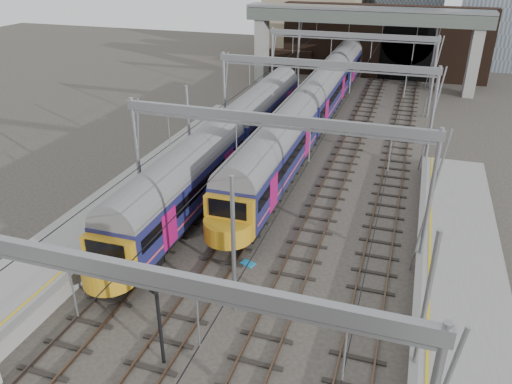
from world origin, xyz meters
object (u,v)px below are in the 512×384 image
(train_second, at_px, (229,141))
(signal_near_left, at_px, (132,224))
(signal_near_centre, at_px, (157,308))
(train_main, at_px, (336,75))

(train_second, distance_m, signal_near_left, 13.94)
(train_second, bearing_deg, signal_near_centre, -77.27)
(train_main, distance_m, train_second, 23.64)
(train_main, relative_size, train_second, 2.10)
(signal_near_left, relative_size, signal_near_centre, 1.03)
(train_second, relative_size, signal_near_centre, 7.10)
(train_main, xyz_separation_m, signal_near_centre, (0.35, -42.54, 0.33))
(train_main, relative_size, signal_near_centre, 14.90)
(train_main, distance_m, signal_near_centre, 42.54)
(signal_near_left, bearing_deg, train_main, 74.36)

